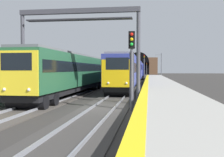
{
  "coord_description": "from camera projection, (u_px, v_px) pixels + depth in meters",
  "views": [
    {
      "loc": [
        -16.55,
        -2.85,
        2.54
      ],
      "look_at": [
        14.03,
        1.43,
        1.48
      ],
      "focal_mm": 42.5,
      "sensor_mm": 36.0,
      "label": 1
    }
  ],
  "objects": [
    {
      "name": "ground_plane",
      "position": [
        104.0,
        109.0,
        16.86
      ],
      "size": [
        320.0,
        320.0,
        0.0
      ],
      "primitive_type": "plane",
      "color": "#302D2B"
    },
    {
      "name": "platform_right",
      "position": [
        170.0,
        102.0,
        16.27
      ],
      "size": [
        112.0,
        3.76,
        1.04
      ],
      "primitive_type": "cube",
      "color": "#9E9B93",
      "rests_on": "ground_plane"
    },
    {
      "name": "platform_right_edge_strip",
      "position": [
        144.0,
        94.0,
        16.48
      ],
      "size": [
        112.0,
        0.5,
        0.01
      ],
      "primitive_type": "cube",
      "color": "yellow",
      "rests_on": "platform_right"
    },
    {
      "name": "track_main_line",
      "position": [
        104.0,
        109.0,
        16.86
      ],
      "size": [
        160.0,
        3.16,
        0.21
      ],
      "color": "#383533",
      "rests_on": "ground_plane"
    },
    {
      "name": "track_adjacent_line",
      "position": [
        35.0,
        107.0,
        17.5
      ],
      "size": [
        160.0,
        2.96,
        0.21
      ],
      "color": "#423D38",
      "rests_on": "ground_plane"
    },
    {
      "name": "train_main_approaching",
      "position": [
        137.0,
        70.0,
        62.46
      ],
      "size": [
        80.48,
        3.18,
        4.1
      ],
      "rotation": [
        0.0,
        0.0,
        3.16
      ],
      "color": "navy",
      "rests_on": "ground_plane"
    },
    {
      "name": "train_adjacent_platform",
      "position": [
        105.0,
        71.0,
        45.47
      ],
      "size": [
        60.9,
        2.94,
        4.03
      ],
      "rotation": [
        0.0,
        0.0,
        3.13
      ],
      "color": "#235638",
      "rests_on": "ground_plane"
    },
    {
      "name": "railway_signal_near",
      "position": [
        132.0,
        63.0,
        16.09
      ],
      "size": [
        0.39,
        0.38,
        4.85
      ],
      "rotation": [
        0.0,
        0.0,
        3.14
      ],
      "color": "#4C4C54",
      "rests_on": "ground_plane"
    },
    {
      "name": "railway_signal_mid",
      "position": [
        144.0,
        66.0,
        56.88
      ],
      "size": [
        0.39,
        0.38,
        5.72
      ],
      "rotation": [
        0.0,
        0.0,
        3.14
      ],
      "color": "#38383D",
      "rests_on": "ground_plane"
    },
    {
      "name": "railway_signal_far",
      "position": [
        147.0,
        68.0,
        114.95
      ],
      "size": [
        0.39,
        0.38,
        5.42
      ],
      "rotation": [
        0.0,
        0.0,
        3.14
      ],
      "color": "#4C4C54",
      "rests_on": "ground_plane"
    },
    {
      "name": "overhead_signal_gantry",
      "position": [
        79.0,
        31.0,
        19.57
      ],
      "size": [
        0.7,
        9.08,
        7.02
      ],
      "color": "#3F3F47",
      "rests_on": "ground_plane"
    },
    {
      "name": "tunnel_portal",
      "position": [
        139.0,
        66.0,
        132.28
      ],
      "size": [
        2.41,
        18.72,
        11.15
      ],
      "color": "brown",
      "rests_on": "ground_plane"
    },
    {
      "name": "catenary_mast_near",
      "position": [
        161.0,
        65.0,
        77.94
      ],
      "size": [
        0.22,
        2.01,
        7.41
      ],
      "color": "#595B60",
      "rests_on": "ground_plane"
    }
  ]
}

